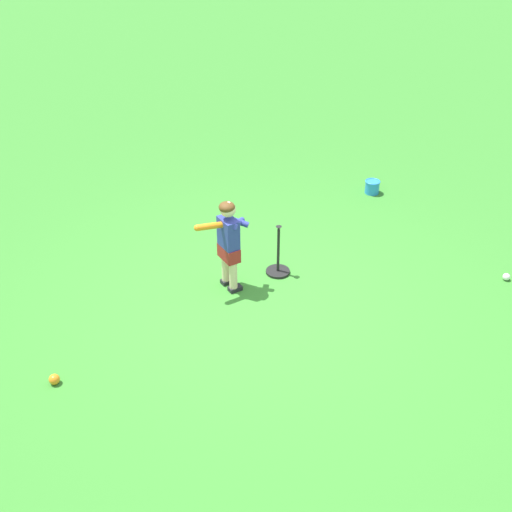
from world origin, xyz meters
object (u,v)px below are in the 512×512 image
play_ball_near_batter (54,379)px  toy_bucket (372,187)px  play_ball_midfield (506,277)px  child_batter (228,238)px  batting_tee (278,265)px

play_ball_near_batter → toy_bucket: toy_bucket is taller
play_ball_midfield → toy_bucket: (-1.93, -1.58, 0.06)m
play_ball_midfield → play_ball_near_batter: size_ratio=0.83×
child_batter → play_ball_near_batter: (1.79, -1.26, -0.60)m
play_ball_midfield → batting_tee: 2.61m
child_batter → batting_tee: 0.83m
play_ball_near_batter → batting_tee: (-2.18, 1.76, 0.05)m
play_ball_midfield → play_ball_near_batter: 5.02m
batting_tee → toy_bucket: (-2.25, 1.01, -0.01)m
batting_tee → play_ball_near_batter: bearing=-38.8°
child_batter → toy_bucket: size_ratio=5.00×
toy_bucket → child_batter: bearing=-29.7°
child_batter → batting_tee: size_ratio=1.74×
child_batter → batting_tee: bearing=128.2°
batting_tee → toy_bucket: batting_tee is taller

